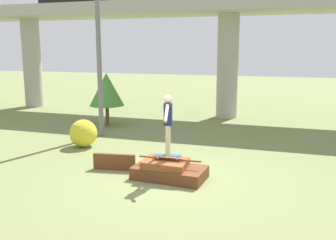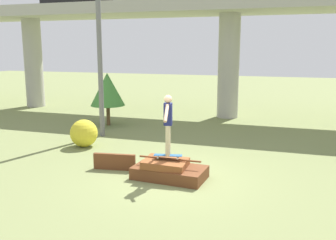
# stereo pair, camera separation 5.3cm
# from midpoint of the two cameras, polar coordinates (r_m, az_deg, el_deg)

# --- Properties ---
(ground_plane) EXTENTS (80.00, 80.00, 0.00)m
(ground_plane) POSITION_cam_midpoint_polar(r_m,az_deg,el_deg) (10.74, 0.39, -8.86)
(ground_plane) COLOR olive
(scrap_pile) EXTENTS (2.09, 1.24, 0.60)m
(scrap_pile) POSITION_cam_midpoint_polar(r_m,az_deg,el_deg) (10.67, 0.25, -7.66)
(scrap_pile) COLOR brown
(scrap_pile) RESTS_ON ground_plane
(scrap_plank_loose) EXTENTS (1.30, 0.29, 0.50)m
(scrap_plank_loose) POSITION_cam_midpoint_polar(r_m,az_deg,el_deg) (11.50, -8.03, -6.33)
(scrap_plank_loose) COLOR brown
(scrap_plank_loose) RESTS_ON ground_plane
(skateboard) EXTENTS (0.82, 0.36, 0.09)m
(skateboard) POSITION_cam_midpoint_polar(r_m,az_deg,el_deg) (10.53, 0.15, -5.43)
(skateboard) COLOR #23517F
(skateboard) RESTS_ON scrap_pile
(skater) EXTENTS (0.31, 1.21, 1.69)m
(skater) POSITION_cam_midpoint_polar(r_m,az_deg,el_deg) (10.29, 0.15, -0.08)
(skater) COLOR #C6B78E
(skater) RESTS_ON skateboard
(highway_overpass) EXTENTS (44.00, 4.00, 5.97)m
(highway_overpass) POSITION_cam_midpoint_polar(r_m,az_deg,el_deg) (19.96, 9.52, 15.32)
(highway_overpass) COLOR #A8A59E
(highway_overpass) RESTS_ON ground_plane
(utility_pole) EXTENTS (1.30, 0.20, 7.96)m
(utility_pole) POSITION_cam_midpoint_polar(r_m,az_deg,el_deg) (15.56, -10.35, 12.50)
(utility_pole) COLOR slate
(utility_pole) RESTS_ON ground_plane
(tree_behind_right) EXTENTS (1.62, 1.62, 2.49)m
(tree_behind_right) POSITION_cam_midpoint_polar(r_m,az_deg,el_deg) (17.84, -9.13, 4.62)
(tree_behind_right) COLOR brown
(tree_behind_right) RESTS_ON ground_plane
(bush_yellow_flowering) EXTENTS (1.02, 1.02, 1.02)m
(bush_yellow_flowering) POSITION_cam_midpoint_polar(r_m,az_deg,el_deg) (14.27, -12.59, -1.98)
(bush_yellow_flowering) COLOR gold
(bush_yellow_flowering) RESTS_ON ground_plane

